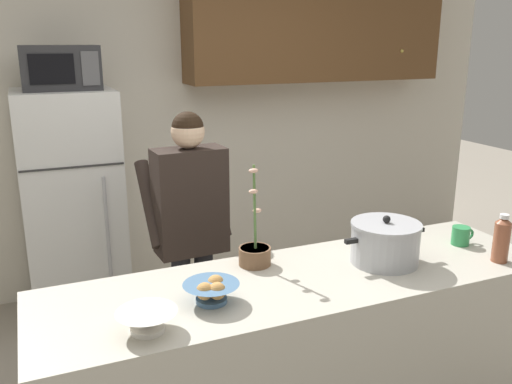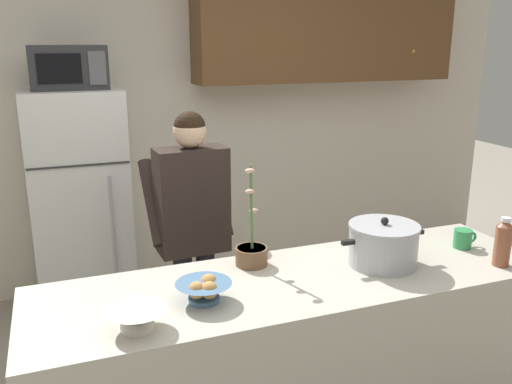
% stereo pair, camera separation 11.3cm
% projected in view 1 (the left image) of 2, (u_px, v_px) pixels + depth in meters
% --- Properties ---
extents(back_wall_unit, '(6.00, 0.48, 2.60)m').
position_uv_depth(back_wall_unit, '(206.00, 100.00, 4.35)').
color(back_wall_unit, silver).
rests_on(back_wall_unit, ground).
extents(kitchen_island, '(2.35, 0.68, 0.92)m').
position_uv_depth(kitchen_island, '(302.00, 367.00, 2.53)').
color(kitchen_island, '#BCB7A8').
rests_on(kitchen_island, ground).
extents(refrigerator, '(0.64, 0.68, 1.62)m').
position_uv_depth(refrigerator, '(73.00, 208.00, 3.75)').
color(refrigerator, white).
rests_on(refrigerator, ground).
extents(microwave, '(0.48, 0.37, 0.28)m').
position_uv_depth(microwave, '(60.00, 68.00, 3.48)').
color(microwave, '#2D2D30').
rests_on(microwave, refrigerator).
extents(person_near_pot, '(0.50, 0.42, 1.57)m').
position_uv_depth(person_near_pot, '(190.00, 217.00, 3.07)').
color(person_near_pot, black).
rests_on(person_near_pot, ground).
extents(cooking_pot, '(0.44, 0.33, 0.23)m').
position_uv_depth(cooking_pot, '(386.00, 243.00, 2.53)').
color(cooking_pot, '#ADAFB5').
rests_on(cooking_pot, kitchen_island).
extents(coffee_mug, '(0.13, 0.09, 0.10)m').
position_uv_depth(coffee_mug, '(461.00, 236.00, 2.77)').
color(coffee_mug, '#2D8C4C').
rests_on(coffee_mug, kitchen_island).
extents(bread_bowl, '(0.23, 0.23, 0.10)m').
position_uv_depth(bread_bowl, '(212.00, 291.00, 2.15)').
color(bread_bowl, '#4C7299').
rests_on(bread_bowl, kitchen_island).
extents(empty_bowl, '(0.22, 0.22, 0.08)m').
position_uv_depth(empty_bowl, '(147.00, 320.00, 1.94)').
color(empty_bowl, white).
rests_on(empty_bowl, kitchen_island).
extents(bottle_near_edge, '(0.08, 0.08, 0.23)m').
position_uv_depth(bottle_near_edge, '(502.00, 239.00, 2.54)').
color(bottle_near_edge, brown).
rests_on(bottle_near_edge, kitchen_island).
extents(potted_orchid, '(0.15, 0.15, 0.48)m').
position_uv_depth(potted_orchid, '(255.00, 252.00, 2.52)').
color(potted_orchid, brown).
rests_on(potted_orchid, kitchen_island).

